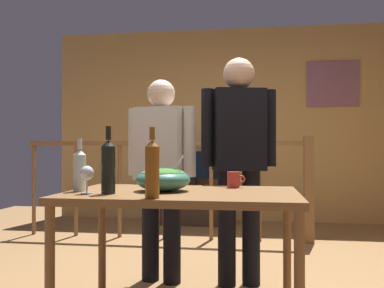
# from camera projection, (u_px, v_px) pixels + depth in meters

# --- Properties ---
(back_wall) EXTENTS (4.95, 0.10, 2.64)m
(back_wall) POSITION_uv_depth(u_px,v_px,m) (232.00, 125.00, 5.84)
(back_wall) COLOR tan
(back_wall) RESTS_ON ground_plane
(framed_picture) EXTENTS (0.67, 0.03, 0.60)m
(framed_picture) POSITION_uv_depth(u_px,v_px,m) (333.00, 84.00, 5.59)
(framed_picture) COLOR #8A596B
(stair_railing) EXTENTS (3.18, 0.10, 1.13)m
(stair_railing) POSITION_uv_depth(u_px,v_px,m) (208.00, 176.00, 4.59)
(stair_railing) COLOR brown
(stair_railing) RESTS_ON ground_plane
(tv_console) EXTENTS (0.90, 0.40, 0.49)m
(tv_console) POSITION_uv_depth(u_px,v_px,m) (197.00, 205.00, 5.55)
(tv_console) COLOR #38281E
(tv_console) RESTS_ON ground_plane
(flat_screen_tv) EXTENTS (0.64, 0.12, 0.46)m
(flat_screen_tv) POSITION_uv_depth(u_px,v_px,m) (196.00, 166.00, 5.52)
(flat_screen_tv) COLOR black
(flat_screen_tv) RESTS_ON tv_console
(serving_table) EXTENTS (1.29, 0.81, 0.75)m
(serving_table) POSITION_uv_depth(u_px,v_px,m) (182.00, 205.00, 2.36)
(serving_table) COLOR brown
(serving_table) RESTS_ON ground_plane
(salad_bowl) EXTENTS (0.31, 0.31, 0.20)m
(salad_bowl) POSITION_uv_depth(u_px,v_px,m) (163.00, 178.00, 2.38)
(salad_bowl) COLOR #337060
(salad_bowl) RESTS_ON serving_table
(wine_glass) EXTENTS (0.07, 0.07, 0.15)m
(wine_glass) POSITION_uv_depth(u_px,v_px,m) (87.00, 174.00, 2.25)
(wine_glass) COLOR silver
(wine_glass) RESTS_ON serving_table
(wine_bottle_dark) EXTENTS (0.08, 0.08, 0.36)m
(wine_bottle_dark) POSITION_uv_depth(u_px,v_px,m) (108.00, 166.00, 2.25)
(wine_bottle_dark) COLOR black
(wine_bottle_dark) RESTS_ON serving_table
(wine_bottle_amber) EXTENTS (0.07, 0.07, 0.35)m
(wine_bottle_amber) POSITION_uv_depth(u_px,v_px,m) (152.00, 168.00, 2.05)
(wine_bottle_amber) COLOR brown
(wine_bottle_amber) RESTS_ON serving_table
(wine_bottle_clear) EXTENTS (0.07, 0.07, 0.30)m
(wine_bottle_clear) POSITION_uv_depth(u_px,v_px,m) (80.00, 169.00, 2.38)
(wine_bottle_clear) COLOR silver
(wine_bottle_clear) RESTS_ON serving_table
(mug_red) EXTENTS (0.11, 0.07, 0.10)m
(mug_red) POSITION_uv_depth(u_px,v_px,m) (234.00, 180.00, 2.59)
(mug_red) COLOR #B7332D
(mug_red) RESTS_ON serving_table
(person_standing_left) EXTENTS (0.54, 0.30, 1.51)m
(person_standing_left) POSITION_uv_depth(u_px,v_px,m) (161.00, 164.00, 3.16)
(person_standing_left) COLOR black
(person_standing_left) RESTS_ON ground_plane
(person_standing_right) EXTENTS (0.54, 0.30, 1.66)m
(person_standing_right) POSITION_uv_depth(u_px,v_px,m) (239.00, 151.00, 3.08)
(person_standing_right) COLOR black
(person_standing_right) RESTS_ON ground_plane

